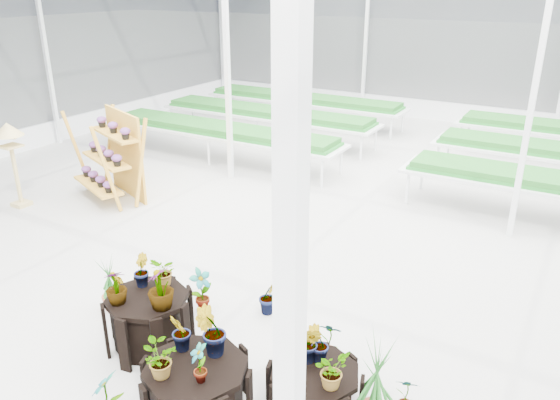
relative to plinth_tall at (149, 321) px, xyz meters
The scene contains 10 objects.
ground_plane 1.62m from the plinth_tall, 78.75° to the left, with size 24.00×24.00×0.00m, color gray.
greenhouse_shell 2.47m from the plinth_tall, 78.75° to the left, with size 18.00×24.00×4.50m, color white, non-canonical shape.
steel_frame 2.47m from the plinth_tall, 78.75° to the left, with size 18.00×24.00×4.50m, color silver, non-canonical shape.
nursery_benches 8.76m from the plinth_tall, 87.98° to the left, with size 16.00×7.00×0.84m, color silver, non-canonical shape.
plinth_tall is the anchor object (origin of this frame).
plinth_mid 1.34m from the plinth_tall, 26.57° to the right, with size 1.11×1.11×0.59m, color black.
plinth_low 2.21m from the plinth_tall, ahead, with size 0.98×0.98×0.44m, color black.
shelf_rack 5.30m from the plinth_tall, 141.16° to the left, with size 1.68×0.89×1.78m, color #C18C2B, non-canonical shape.
bird_table 5.78m from the plinth_tall, 158.78° to the left, with size 0.41×0.41×1.70m, color tan, non-canonical shape.
nursery_plants 1.10m from the plinth_tall, ahead, with size 4.87×3.24×1.24m.
Camera 1 is at (3.88, -5.58, 4.20)m, focal length 35.00 mm.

